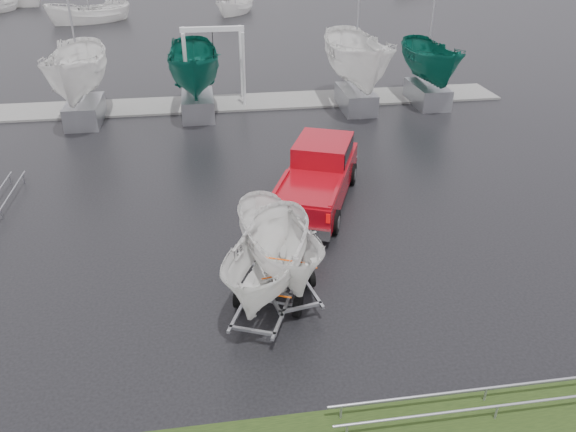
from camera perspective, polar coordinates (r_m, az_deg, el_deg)
The scene contains 15 objects.
ground_plane at distance 19.73m, azimuth -3.15°, elevation 0.21°, with size 120.00×120.00×0.00m, color black.
dock at distance 31.74m, azimuth -5.62°, elevation 11.38°, with size 30.00×3.00×0.12m, color gray.
pickup_truck at distance 20.30m, azimuth 3.14°, elevation 4.41°, with size 4.27×6.46×2.04m.
trailer_hitched at distance 13.79m, azimuth -1.97°, elevation 0.05°, with size 2.47×3.78×5.13m.
trailer_parked at distance 14.55m, azimuth -0.88°, elevation 1.46°, with size 2.01×3.76×5.03m.
boat_hoist at distance 31.04m, azimuth -7.56°, elevation 15.89°, with size 3.30×2.18×4.12m.
keelboat_0 at distance 29.36m, azimuth -21.13°, elevation 16.75°, with size 2.67×3.20×10.85m.
keelboat_1 at distance 28.99m, azimuth -9.68°, elevation 17.68°, with size 2.56×3.20×7.90m.
keelboat_2 at distance 29.79m, azimuth 7.36°, elevation 19.09°, with size 2.87×3.20×11.05m.
keelboat_3 at distance 31.57m, azimuth 14.61°, elevation 17.20°, with size 2.28×3.20×10.44m.
mast_rack_2 at distance 13.14m, azimuth 20.03°, elevation -16.90°, with size 7.00×0.56×0.06m.
moored_boat_1 at distance 59.62m, azimuth -19.40°, elevation 18.03°, with size 4.15×4.11×12.04m.
moored_boat_2 at distance 61.95m, azimuth -5.32°, elevation 19.77°, with size 3.46×3.48×11.35m.
moored_boat_4 at distance 73.71m, azimuth -25.59°, elevation 18.70°, with size 3.59×3.57×11.44m.
moored_boat_6 at distance 70.50m, azimuth -26.95°, elevation 18.08°, with size 2.73×2.77×10.87m.
Camera 1 is at (-1.55, -17.30, 9.35)m, focal length 35.00 mm.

